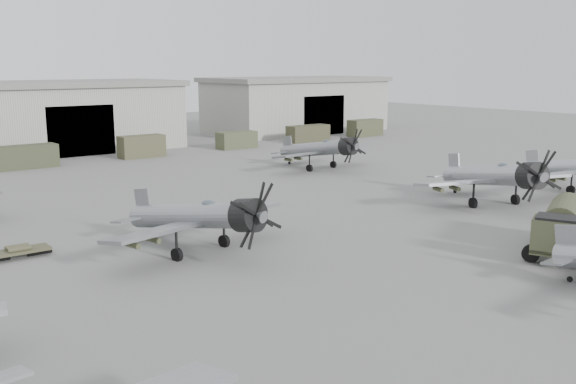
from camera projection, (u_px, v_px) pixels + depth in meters
The scene contains 12 objects.
ground at pixel (468, 273), 33.64m from camera, with size 220.00×220.00×0.00m, color #5C5C5A.
hangar_center at pixel (61, 116), 80.68m from camera, with size 29.00×14.80×8.70m.
hangar_right at pixel (296, 104), 103.61m from camera, with size 29.00×14.80×8.70m.
support_truck_3 at pixel (26, 157), 67.26m from camera, with size 6.29×2.20×2.43m, color #353925.
support_truck_4 at pixel (142, 146), 75.17m from camera, with size 5.26×2.20×2.58m, color #43422C.
support_truck_5 at pixel (237, 140), 83.27m from camera, with size 5.21×2.20×2.17m, color #40472E.
support_truck_6 at pixel (308, 133), 90.53m from camera, with size 6.43×2.20×2.30m, color #393925.
support_truck_7 at pixel (365, 128), 97.30m from camera, with size 5.66×2.20×2.52m, color #3E412A.
aircraft_mid_1 at pixel (202, 217), 36.63m from camera, with size 12.25×11.03×4.86m.
aircraft_mid_2 at pixel (497, 176), 48.98m from camera, with size 12.88×11.60×5.17m.
aircraft_far_1 at pixel (323, 149), 66.16m from camera, with size 11.90×10.71×4.74m.
fuel_tanker at pixel (562, 224), 37.00m from camera, with size 7.99×5.55×2.94m.
Camera 1 is at (-27.26, -19.51, 10.78)m, focal length 40.00 mm.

